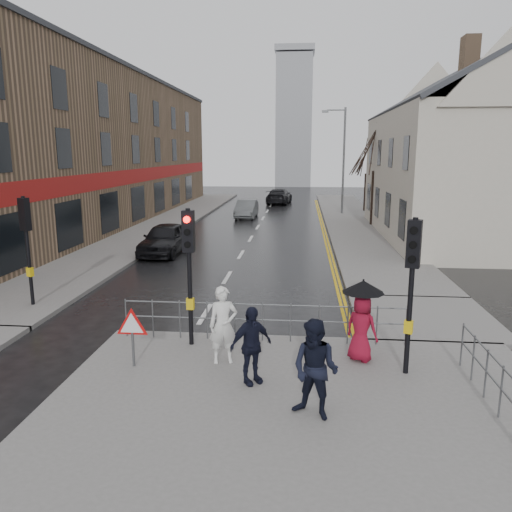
% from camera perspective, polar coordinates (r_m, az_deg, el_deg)
% --- Properties ---
extents(ground, '(120.00, 120.00, 0.00)m').
position_cam_1_polar(ground, '(12.67, -8.46, -10.80)').
color(ground, black).
rests_on(ground, ground).
extents(near_pavement, '(10.00, 9.00, 0.14)m').
position_cam_1_polar(near_pavement, '(9.19, 5.52, -19.56)').
color(near_pavement, '#605E5B').
rests_on(near_pavement, ground).
extents(left_pavement, '(4.00, 44.00, 0.14)m').
position_cam_1_polar(left_pavement, '(35.93, -9.93, 3.99)').
color(left_pavement, '#605E5B').
rests_on(left_pavement, ground).
extents(right_pavement, '(4.00, 40.00, 0.14)m').
position_cam_1_polar(right_pavement, '(36.84, 10.90, 4.15)').
color(right_pavement, '#605E5B').
rests_on(right_pavement, ground).
extents(pavement_bridge_right, '(4.00, 4.20, 0.14)m').
position_cam_1_polar(pavement_bridge_right, '(15.55, 18.57, -6.71)').
color(pavement_bridge_right, '#605E5B').
rests_on(pavement_bridge_right, ground).
extents(building_left_terrace, '(8.00, 42.00, 10.00)m').
position_cam_1_polar(building_left_terrace, '(36.52, -19.16, 11.42)').
color(building_left_terrace, '#86684D').
rests_on(building_left_terrace, ground).
extents(building_right_cream, '(9.00, 16.40, 10.10)m').
position_cam_1_polar(building_right_cream, '(30.73, 22.97, 10.78)').
color(building_right_cream, '#B6B09F').
rests_on(building_right_cream, ground).
extents(church_tower, '(5.00, 5.00, 18.00)m').
position_cam_1_polar(church_tower, '(73.48, 4.35, 15.02)').
color(church_tower, '#93969B').
rests_on(church_tower, ground).
extents(traffic_signal_near_left, '(0.28, 0.27, 3.40)m').
position_cam_1_polar(traffic_signal_near_left, '(12.09, -7.67, 0.32)').
color(traffic_signal_near_left, black).
rests_on(traffic_signal_near_left, near_pavement).
extents(traffic_signal_near_right, '(0.34, 0.33, 3.40)m').
position_cam_1_polar(traffic_signal_near_right, '(10.86, 17.43, -1.43)').
color(traffic_signal_near_right, black).
rests_on(traffic_signal_near_right, near_pavement).
extents(traffic_signal_far_left, '(0.34, 0.33, 3.40)m').
position_cam_1_polar(traffic_signal_far_left, '(16.80, -24.77, 2.55)').
color(traffic_signal_far_left, black).
rests_on(traffic_signal_far_left, left_pavement).
extents(guard_railing_front, '(7.14, 0.04, 1.00)m').
position_cam_1_polar(guard_railing_front, '(12.63, 0.76, -6.58)').
color(guard_railing_front, '#595B5E').
rests_on(guard_railing_front, near_pavement).
extents(guard_railing_side, '(0.04, 4.54, 1.00)m').
position_cam_1_polar(guard_railing_side, '(10.15, 26.31, -12.70)').
color(guard_railing_side, '#595B5E').
rests_on(guard_railing_side, near_pavement).
extents(warning_sign, '(0.80, 0.07, 1.35)m').
position_cam_1_polar(warning_sign, '(11.44, -13.99, -7.97)').
color(warning_sign, '#595B5E').
rests_on(warning_sign, near_pavement).
extents(street_lamp, '(1.83, 0.25, 8.00)m').
position_cam_1_polar(street_lamp, '(39.46, 9.75, 11.44)').
color(street_lamp, '#595B5E').
rests_on(street_lamp, right_pavement).
extents(tree_near, '(2.40, 2.40, 6.58)m').
position_cam_1_polar(tree_near, '(33.67, 13.46, 11.99)').
color(tree_near, black).
rests_on(tree_near, right_pavement).
extents(tree_far, '(2.40, 2.40, 5.64)m').
position_cam_1_polar(tree_far, '(41.67, 12.57, 10.95)').
color(tree_far, black).
rests_on(tree_far, right_pavement).
extents(pedestrian_a, '(0.73, 0.58, 1.77)m').
position_cam_1_polar(pedestrian_a, '(11.35, -3.77, -7.88)').
color(pedestrian_a, silver).
rests_on(pedestrian_a, near_pavement).
extents(pedestrian_b, '(1.10, 1.02, 1.83)m').
position_cam_1_polar(pedestrian_b, '(9.15, 6.80, -12.76)').
color(pedestrian_b, black).
rests_on(pedestrian_b, near_pavement).
extents(pedestrian_with_umbrella, '(0.96, 0.96, 1.89)m').
position_cam_1_polar(pedestrian_with_umbrella, '(11.62, 12.02, -6.66)').
color(pedestrian_with_umbrella, maroon).
rests_on(pedestrian_with_umbrella, near_pavement).
extents(pedestrian_d, '(1.01, 0.90, 1.64)m').
position_cam_1_polar(pedestrian_d, '(10.37, -0.59, -10.17)').
color(pedestrian_d, black).
rests_on(pedestrian_d, near_pavement).
extents(car_parked, '(1.90, 4.42, 1.49)m').
position_cam_1_polar(car_parked, '(24.42, -10.36, 1.95)').
color(car_parked, black).
rests_on(car_parked, ground).
extents(car_mid, '(1.48, 4.05, 1.32)m').
position_cam_1_polar(car_mid, '(37.47, -1.09, 5.40)').
color(car_mid, '#505355').
rests_on(car_mid, ground).
extents(car_far, '(2.51, 5.14, 1.44)m').
position_cam_1_polar(car_far, '(47.78, 2.66, 6.84)').
color(car_far, black).
rests_on(car_far, ground).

